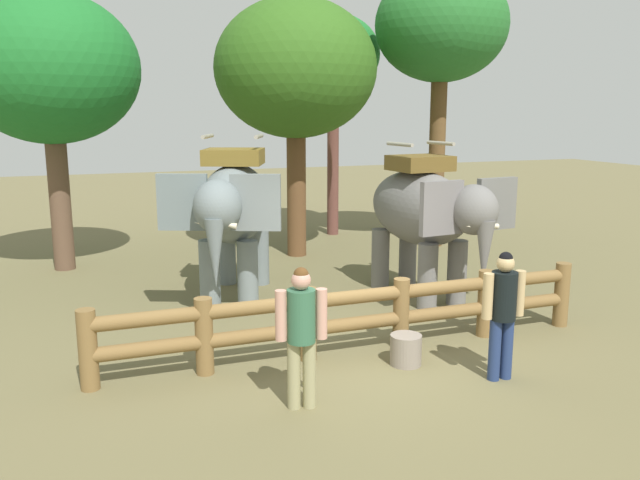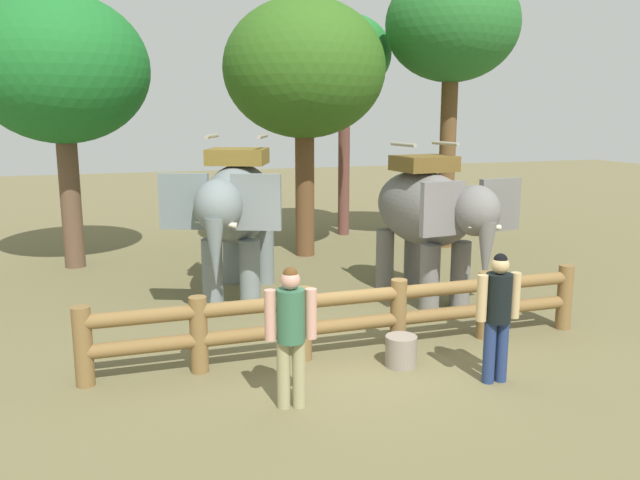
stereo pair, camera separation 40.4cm
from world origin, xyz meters
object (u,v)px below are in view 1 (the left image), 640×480
tree_deep_back (441,28)px  elephant_center (426,212)px  feed_bucket (406,350)px  tree_far_left (333,57)px  tourist_woman_in_black (301,328)px  tree_far_right (296,70)px  elephant_near_left (233,208)px  tourist_man_in_blue (503,307)px  tree_back_center (50,70)px  log_fence (356,313)px

tree_deep_back → elephant_center: bearing=-122.3°
feed_bucket → tree_far_left: bearing=74.7°
elephant_center → tree_deep_back: tree_deep_back is taller
tourist_woman_in_black → tree_far_right: size_ratio=0.28×
tree_far_left → tree_deep_back: tree_deep_back is taller
elephant_near_left → tourist_man_in_blue: (2.42, -4.87, -0.72)m
tree_back_center → tree_deep_back: bearing=-3.6°
log_fence → tree_far_left: bearing=70.7°
tree_far_left → tree_far_right: bearing=-129.0°
tree_far_right → tourist_woman_in_black: bearing=-107.8°
tree_back_center → tree_deep_back: size_ratio=0.86×
tree_far_left → feed_bucket: tree_far_left is taller
elephant_near_left → feed_bucket: bearing=-69.5°
elephant_near_left → tourist_woman_in_black: (-0.28, -4.77, -0.72)m
elephant_center → tree_deep_back: 6.27m
tree_deep_back → feed_bucket: 9.83m
elephant_near_left → elephant_center: 3.54m
tourist_man_in_blue → tree_far_right: bearing=91.2°
tourist_woman_in_black → feed_bucket: tourist_woman_in_black is taller
tree_far_left → tree_back_center: 7.35m
log_fence → tree_far_right: tree_far_right is taller
tree_far_left → tree_deep_back: (1.92, -2.36, 0.57)m
log_fence → tree_back_center: bearing=120.3°
log_fence → elephant_near_left: 3.69m
log_fence → tree_far_right: 7.62m
tree_far_left → tree_back_center: bearing=-165.8°
elephant_near_left → tree_back_center: tree_back_center is taller
tourist_man_in_blue → tree_far_left: size_ratio=0.28×
tree_deep_back → feed_bucket: tree_deep_back is taller
log_fence → tourist_woman_in_black: 1.95m
elephant_near_left → tourist_man_in_blue: 5.49m
tree_far_right → log_fence: bearing=-100.8°
tourist_man_in_blue → tree_deep_back: bearing=65.7°
tourist_woman_in_black → tree_deep_back: bearing=51.1°
feed_bucket → elephant_near_left: bearing=110.5°
elephant_center → feed_bucket: size_ratio=7.82×
log_fence → tree_far_left: 10.20m
log_fence → feed_bucket: bearing=-52.6°
feed_bucket → tree_back_center: bearing=120.9°
tree_far_left → tree_back_center: tree_far_left is taller
tourist_woman_in_black → feed_bucket: bearing=23.2°
tree_far_right → tree_deep_back: bearing=-1.9°
tourist_woman_in_black → tree_back_center: tree_back_center is taller
log_fence → tree_deep_back: tree_deep_back is taller
tourist_man_in_blue → feed_bucket: bearing=136.9°
elephant_near_left → tree_far_left: size_ratio=0.60×
elephant_center → tree_back_center: tree_back_center is taller
elephant_near_left → tree_deep_back: bearing=26.7°
elephant_center → tree_deep_back: (2.66, 4.21, 3.81)m
tourist_man_in_blue → elephant_near_left: bearing=116.5°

